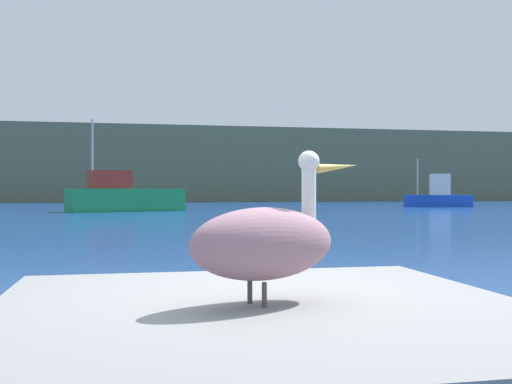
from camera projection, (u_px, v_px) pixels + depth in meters
name	position (u px, v px, depth m)	size (l,w,h in m)	color
ground_plane	(276.00, 373.00, 4.33)	(260.00, 260.00, 0.00)	navy
hillside_backdrop	(138.00, 165.00, 77.25)	(140.00, 12.03, 9.19)	#5B664C
pier_dock	(264.00, 357.00, 3.59)	(3.17, 3.13, 0.62)	gray
pelican	(266.00, 241.00, 3.59)	(1.24, 0.77, 0.92)	gray
fishing_boat_green	(123.00, 196.00, 38.78)	(7.59, 4.55, 5.78)	#1E8C4C
fishing_boat_blue	(438.00, 196.00, 49.77)	(5.52, 3.37, 3.96)	blue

